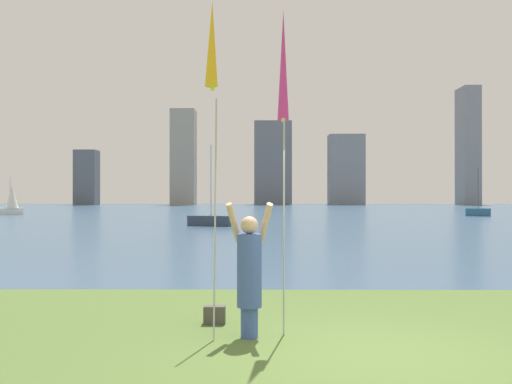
% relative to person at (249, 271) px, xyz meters
% --- Properties ---
extents(ground, '(120.00, 138.00, 0.12)m').
position_rel_person_xyz_m(ground, '(1.50, 50.10, -0.95)').
color(ground, '#4C662D').
extents(person, '(0.66, 0.49, 1.80)m').
position_rel_person_xyz_m(person, '(0.00, 0.00, 0.00)').
color(person, '#3F59A5').
rests_on(person, ground).
extents(kite_flag_left, '(0.16, 0.92, 4.38)m').
position_rel_person_xyz_m(kite_flag_left, '(-0.46, -0.43, 2.80)').
color(kite_flag_left, '#B2B2B7').
rests_on(kite_flag_left, ground).
extents(kite_flag_right, '(0.16, 0.44, 4.45)m').
position_rel_person_xyz_m(kite_flag_right, '(0.46, 0.27, 2.71)').
color(kite_flag_right, '#B2B2B7').
rests_on(kite_flag_right, ground).
extents(bag, '(0.32, 0.18, 0.26)m').
position_rel_person_xyz_m(bag, '(-0.53, 0.84, -0.76)').
color(bag, '#4C4742').
rests_on(bag, ground).
extents(sailboat_0, '(2.91, 1.85, 4.95)m').
position_rel_person_xyz_m(sailboat_0, '(-2.92, 28.08, -0.53)').
color(sailboat_0, '#333D51').
rests_on(sailboat_0, ground).
extents(sailboat_2, '(2.19, 1.46, 4.35)m').
position_rel_person_xyz_m(sailboat_2, '(19.42, 44.74, -0.51)').
color(sailboat_2, '#2D6084').
rests_on(sailboat_2, ground).
extents(sailboat_7, '(2.46, 1.72, 3.54)m').
position_rel_person_xyz_m(sailboat_7, '(-23.46, 47.68, 0.41)').
color(sailboat_7, white).
rests_on(sailboat_7, ground).
extents(skyline_tower_0, '(3.99, 3.77, 10.15)m').
position_rel_person_xyz_m(skyline_tower_0, '(-32.26, 101.32, 4.19)').
color(skyline_tower_0, '#565B66').
rests_on(skyline_tower_0, ground).
extents(skyline_tower_1, '(4.43, 5.09, 17.64)m').
position_rel_person_xyz_m(skyline_tower_1, '(-14.31, 101.68, 7.93)').
color(skyline_tower_1, gray).
rests_on(skyline_tower_1, ground).
extents(skyline_tower_2, '(7.11, 5.38, 15.94)m').
position_rel_person_xyz_m(skyline_tower_2, '(2.37, 106.03, 7.08)').
color(skyline_tower_2, slate).
rests_on(skyline_tower_2, ground).
extents(skyline_tower_3, '(6.71, 4.67, 13.37)m').
position_rel_person_xyz_m(skyline_tower_3, '(16.43, 105.54, 5.80)').
color(skyline_tower_3, gray).
rests_on(skyline_tower_3, ground).
extents(skyline_tower_4, '(3.07, 6.02, 22.21)m').
position_rel_person_xyz_m(skyline_tower_4, '(39.34, 104.35, 10.22)').
color(skyline_tower_4, gray).
rests_on(skyline_tower_4, ground).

